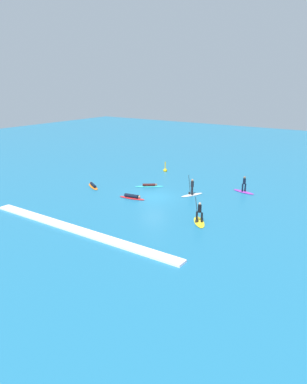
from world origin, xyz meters
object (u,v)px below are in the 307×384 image
(surfer_on_teal_board, at_px, (149,186))
(marker_buoy, at_px, (165,170))
(surfer_on_white_board, at_px, (192,191))
(surfer_on_purple_board, at_px, (244,188))
(surfer_on_yellow_board, at_px, (199,218))
(surfer_on_red_board, at_px, (132,197))
(surfer_on_orange_board, at_px, (93,186))

(surfer_on_teal_board, bearing_deg, marker_buoy, 72.15)
(surfer_on_white_board, xyz_separation_m, surfer_on_purple_board, (3.89, 3.90, -0.08))
(surfer_on_white_board, distance_m, surfer_on_yellow_board, 7.26)
(surfer_on_white_board, xyz_separation_m, surfer_on_red_board, (-4.28, -4.22, -0.32))
(surfer_on_white_board, bearing_deg, surfer_on_teal_board, -65.67)
(surfer_on_red_board, height_order, surfer_on_teal_board, surfer_on_red_board)
(surfer_on_white_board, xyz_separation_m, surfer_on_yellow_board, (3.99, -6.07, -0.10))
(surfer_on_purple_board, height_order, surfer_on_yellow_board, surfer_on_yellow_board)
(surfer_on_purple_board, distance_m, surfer_on_red_board, 11.52)
(surfer_on_purple_board, xyz_separation_m, surfer_on_yellow_board, (0.10, -9.97, -0.02))
(surfer_on_yellow_board, distance_m, marker_buoy, 17.24)
(surfer_on_red_board, xyz_separation_m, surfer_on_orange_board, (-5.90, 0.75, -0.02))
(surfer_on_red_board, bearing_deg, marker_buoy, 97.62)
(surfer_on_orange_board, height_order, surfer_on_yellow_board, surfer_on_yellow_board)
(surfer_on_orange_board, xyz_separation_m, marker_buoy, (2.64, 10.24, 0.04))
(surfer_on_white_board, distance_m, marker_buoy, 10.13)
(surfer_on_yellow_board, xyz_separation_m, marker_buoy, (-11.52, 12.83, -0.20))
(surfer_on_orange_board, height_order, marker_buoy, marker_buoy)
(surfer_on_red_board, height_order, marker_buoy, marker_buoy)
(surfer_on_white_board, relative_size, surfer_on_red_board, 0.91)
(surfer_on_yellow_board, bearing_deg, surfer_on_red_board, -139.49)
(surfer_on_purple_board, distance_m, marker_buoy, 11.77)
(surfer_on_teal_board, distance_m, marker_buoy, 7.10)
(surfer_on_orange_board, relative_size, surfer_on_teal_board, 0.94)
(surfer_on_red_board, xyz_separation_m, surfer_on_teal_board, (-0.95, 4.27, -0.05))
(surfer_on_yellow_board, distance_m, surfer_on_teal_board, 11.06)
(marker_buoy, bearing_deg, surfer_on_white_board, -41.92)
(surfer_on_red_board, bearing_deg, surfer_on_teal_board, 93.67)
(surfer_on_white_board, bearing_deg, surfer_on_orange_board, -46.31)
(surfer_on_teal_board, bearing_deg, surfer_on_purple_board, -13.86)
(surfer_on_purple_board, xyz_separation_m, surfer_on_teal_board, (-9.12, -3.86, -0.29))
(surfer_on_red_board, xyz_separation_m, marker_buoy, (-3.26, 10.99, 0.02))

